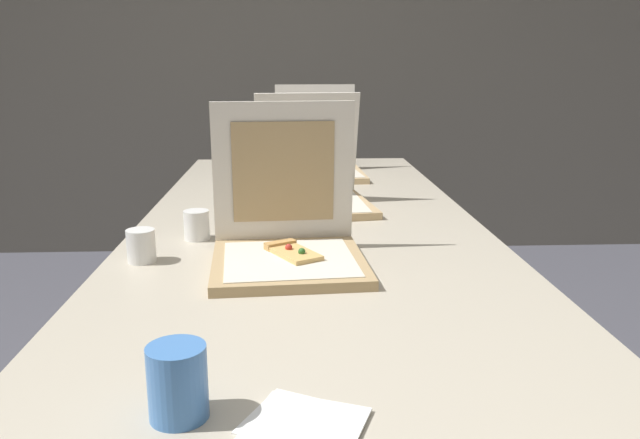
# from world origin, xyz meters

# --- Properties ---
(wall_back) EXTENTS (10.00, 0.10, 2.60)m
(wall_back) POSITION_xyz_m (0.00, 2.88, 1.30)
(wall_back) COLOR gray
(wall_back) RESTS_ON ground
(table) EXTENTS (0.95, 2.43, 0.72)m
(table) POSITION_xyz_m (0.00, 0.67, 0.68)
(table) COLOR #BCB29E
(table) RESTS_ON ground
(pizza_box_front) EXTENTS (0.35, 0.35, 0.35)m
(pizza_box_front) POSITION_xyz_m (-0.06, 0.33, 0.77)
(pizza_box_front) COLOR tan
(pizza_box_front) RESTS_ON table
(pizza_box_middle) EXTENTS (0.37, 0.38, 0.35)m
(pizza_box_middle) POSITION_xyz_m (0.02, 0.88, 0.77)
(pizza_box_middle) COLOR tan
(pizza_box_middle) RESTS_ON table
(pizza_box_back) EXTENTS (0.35, 0.41, 0.35)m
(pizza_box_back) POSITION_xyz_m (0.06, 1.44, 0.77)
(pizza_box_back) COLOR tan
(pizza_box_back) RESTS_ON table
(cup_white_near_center) EXTENTS (0.06, 0.06, 0.07)m
(cup_white_near_center) POSITION_xyz_m (-0.29, 0.53, 0.76)
(cup_white_near_center) COLOR white
(cup_white_near_center) RESTS_ON table
(cup_white_near_left) EXTENTS (0.06, 0.06, 0.07)m
(cup_white_near_left) POSITION_xyz_m (-0.39, 0.35, 0.76)
(cup_white_near_left) COLOR white
(cup_white_near_left) RESTS_ON table
(cup_printed_front) EXTENTS (0.08, 0.08, 0.10)m
(cup_printed_front) POSITION_xyz_m (-0.20, -0.30, 0.77)
(cup_printed_front) COLOR #477FCC
(cup_printed_front) RESTS_ON table
(napkin_pile) EXTENTS (0.18, 0.19, 0.01)m
(napkin_pile) POSITION_xyz_m (-0.04, -0.33, 0.72)
(napkin_pile) COLOR white
(napkin_pile) RESTS_ON table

